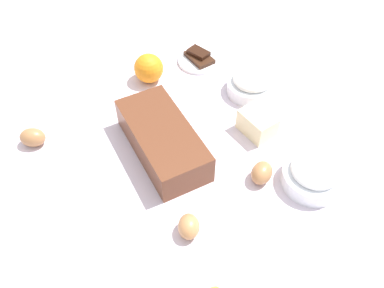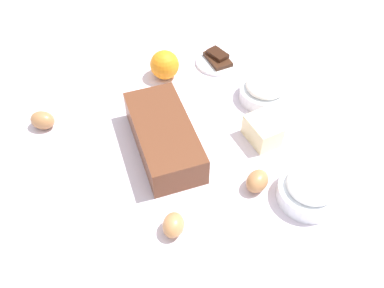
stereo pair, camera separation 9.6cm
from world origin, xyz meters
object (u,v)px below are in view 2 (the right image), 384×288
Objects in this scene: egg_near_butter at (43,120)px; sugar_bowl at (310,189)px; orange_fruit at (165,65)px; egg_loose at (257,181)px; butter_block at (262,131)px; chocolate_plate at (218,60)px; loaf_pan at (164,136)px; flour_bowl at (265,90)px; egg_beside_bowl at (173,225)px.

sugar_bowl is at bearing -140.81° from egg_near_butter.
egg_loose is at bearing 177.76° from orange_fruit.
butter_block is 0.69× the size of chocolate_plate.
chocolate_plate is (0.21, -0.30, -0.03)m from loaf_pan.
flour_bowl is at bearing -21.61° from sugar_bowl.
orange_fruit is at bearing 39.11° from flour_bowl.
egg_near_butter is at bearing 53.52° from butter_block.
butter_block is at bearing 165.45° from chocolate_plate.
egg_beside_bowl reaches higher than chocolate_plate.
chocolate_plate is at bearing -14.55° from butter_block.
butter_block reaches higher than egg_beside_bowl.
egg_loose reaches higher than egg_beside_bowl.
loaf_pan reaches higher than egg_loose.
orange_fruit is (0.54, 0.06, 0.01)m from sugar_bowl.
butter_block is at bearing -6.21° from sugar_bowl.
egg_loose is at bearing -90.98° from egg_beside_bowl.
egg_loose is at bearing 137.49° from butter_block.
flour_bowl is 2.24× the size of egg_loose.
flour_bowl reaches higher than butter_block.
flour_bowl is at bearing -41.17° from butter_block.
loaf_pan is 3.62× the size of orange_fruit.
sugar_bowl reaches higher than egg_near_butter.
egg_loose is (-0.45, 0.02, -0.02)m from orange_fruit.
sugar_bowl is (-0.31, 0.12, 0.00)m from flour_bowl.
orange_fruit is 0.45m from egg_loose.
loaf_pan reaches higher than flour_bowl.
chocolate_plate is (0.42, -0.40, -0.01)m from egg_beside_bowl.
chocolate_plate is at bearing -100.19° from orange_fruit.
egg_near_butter is at bearing 68.55° from flour_bowl.
egg_near_butter is at bearing 58.29° from loaf_pan.
egg_near_butter reaches higher than chocolate_plate.
flour_bowl is at bearing -111.45° from egg_near_butter.
loaf_pan is 4.78× the size of egg_near_butter.
sugar_bowl reaches higher than egg_beside_bowl.
orange_fruit is 1.36× the size of egg_loose.
butter_block is 0.15m from egg_loose.
sugar_bowl is 0.31m from egg_beside_bowl.
egg_near_butter is 1.03× the size of egg_loose.
egg_loose is at bearing 44.15° from sugar_bowl.
chocolate_plate is (-0.03, -0.17, -0.03)m from orange_fruit.
egg_loose is (-0.22, -0.12, -0.02)m from loaf_pan.
sugar_bowl is at bearing 168.58° from chocolate_plate.
flour_bowl reaches higher than egg_near_butter.
flour_bowl reaches higher than egg_beside_bowl.
egg_beside_bowl is (-0.44, -0.13, -0.00)m from egg_near_butter.
butter_block reaches higher than chocolate_plate.
orange_fruit is at bearing -16.83° from loaf_pan.
butter_block is 1.58× the size of egg_beside_bowl.
sugar_bowl is at bearing 173.79° from butter_block.
egg_near_butter is 0.56m from egg_loose.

